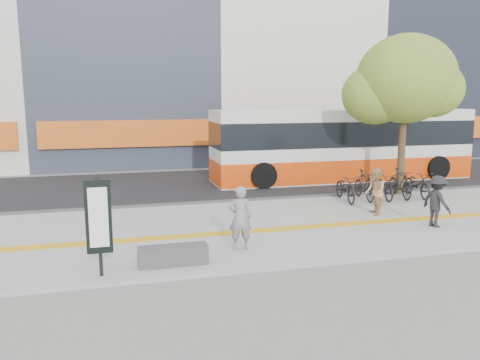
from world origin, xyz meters
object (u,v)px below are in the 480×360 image
object	(u,v)px
seated_woman	(240,218)
bus	(343,147)
bench	(173,255)
pedestrian_dark	(437,201)
signboard	(99,219)
pedestrian_tan	(375,192)
street_tree	(403,81)

from	to	relation	value
seated_woman	bus	bearing A→B (deg)	-119.42
bench	pedestrian_dark	distance (m)	8.13
signboard	seated_woman	bearing A→B (deg)	16.93
bench	signboard	distance (m)	1.94
seated_woman	pedestrian_tan	size ratio (longest dim) A/B	1.06
signboard	seated_woman	distance (m)	3.58
bench	street_tree	size ratio (longest dim) A/B	0.25
seated_woman	pedestrian_tan	bearing A→B (deg)	-145.92
street_tree	seated_woman	xyz separation A→B (m)	(-7.98, -5.29, -3.61)
street_tree	signboard	bearing A→B (deg)	-150.93
signboard	pedestrian_dark	world-z (taller)	signboard
bus	seated_woman	bearing A→B (deg)	-129.41
bench	pedestrian_tan	size ratio (longest dim) A/B	1.03
bench	bus	size ratio (longest dim) A/B	0.13
bench	pedestrian_tan	xyz separation A→B (m)	(7.00, 3.05, 0.55)
bench	street_tree	bearing A→B (deg)	31.62
seated_woman	pedestrian_dark	xyz separation A→B (m)	(6.21, 0.54, -0.05)
street_tree	bus	distance (m)	4.73
signboard	street_tree	world-z (taller)	street_tree
bench	signboard	xyz separation A→B (m)	(-1.60, -0.31, 1.06)
bench	street_tree	world-z (taller)	street_tree
street_tree	pedestrian_tan	size ratio (longest dim) A/B	4.07
signboard	bus	distance (m)	14.70
signboard	bus	world-z (taller)	bus
signboard	bus	size ratio (longest dim) A/B	0.18
bus	pedestrian_dark	bearing A→B (deg)	-97.86
street_tree	pedestrian_dark	bearing A→B (deg)	-110.47
bench	signboard	size ratio (longest dim) A/B	0.73
pedestrian_dark	bus	bearing A→B (deg)	-16.90
bus	pedestrian_tan	xyz separation A→B (m)	(-2.17, -6.65, -0.74)
seated_woman	street_tree	bearing A→B (deg)	-136.47
bus	seated_woman	world-z (taller)	bus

